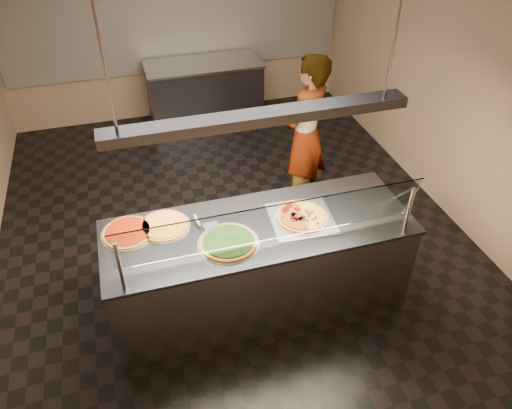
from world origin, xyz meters
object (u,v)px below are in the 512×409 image
object	(u,v)px
prep_table	(205,93)
pizza_cheese	(164,225)
pizza_tomato	(128,232)
worker	(306,136)
heat_lamp_housing	(260,118)
perforated_tray	(302,218)
pizza_spinach	(228,242)
sneeze_guard	(272,224)
half_pizza_pepperoni	(290,218)
serving_counter	(259,265)
half_pizza_sausage	(313,214)
pizza_spatula	(203,222)

from	to	relation	value
prep_table	pizza_cheese	bearing A→B (deg)	-106.85
pizza_tomato	worker	xyz separation A→B (m)	(2.01, 1.12, -0.02)
pizza_tomato	heat_lamp_housing	distance (m)	1.49
perforated_tray	pizza_spinach	bearing A→B (deg)	-169.46
perforated_tray	heat_lamp_housing	size ratio (longest dim) A/B	0.25
pizza_spinach	pizza_cheese	bearing A→B (deg)	142.39
sneeze_guard	half_pizza_pepperoni	size ratio (longest dim) A/B	5.26
perforated_tray	pizza_tomato	size ratio (longest dim) A/B	1.28
worker	pizza_cheese	bearing A→B (deg)	-6.22
half_pizza_pepperoni	prep_table	distance (m)	3.75
pizza_cheese	serving_counter	bearing A→B (deg)	-16.11
perforated_tray	half_pizza_sausage	xyz separation A→B (m)	(0.11, -0.00, 0.02)
pizza_spinach	pizza_tomato	xyz separation A→B (m)	(-0.77, 0.36, -0.00)
pizza_spinach	pizza_spatula	xyz separation A→B (m)	(-0.15, 0.29, 0.01)
serving_counter	prep_table	size ratio (longest dim) A/B	1.59
perforated_tray	pizza_spatula	size ratio (longest dim) A/B	2.47
serving_counter	pizza_spinach	size ratio (longest dim) A/B	5.19
half_pizza_pepperoni	prep_table	xyz separation A→B (m)	(0.01, 3.71, -0.50)
sneeze_guard	pizza_spatula	xyz separation A→B (m)	(-0.45, 0.49, -0.27)
serving_counter	pizza_spatula	world-z (taller)	pizza_spatula
pizza_spatula	pizza_tomato	bearing A→B (deg)	173.36
heat_lamp_housing	pizza_cheese	bearing A→B (deg)	163.89
half_pizza_pepperoni	half_pizza_sausage	size ratio (longest dim) A/B	1.00
pizza_cheese	prep_table	xyz separation A→B (m)	(1.05, 3.48, -0.48)
sneeze_guard	half_pizza_sausage	distance (m)	0.65
sneeze_guard	pizza_spatula	size ratio (longest dim) A/B	10.34
sneeze_guard	half_pizza_sausage	bearing A→B (deg)	34.02
half_pizza_pepperoni	perforated_tray	bearing A→B (deg)	-0.73
half_pizza_pepperoni	prep_table	world-z (taller)	half_pizza_pepperoni
sneeze_guard	prep_table	world-z (taller)	sneeze_guard
half_pizza_pepperoni	sneeze_guard	bearing A→B (deg)	-129.53
perforated_tray	worker	xyz separation A→B (m)	(0.56, 1.35, -0.01)
pizza_spinach	worker	size ratio (longest dim) A/B	0.28
pizza_cheese	prep_table	distance (m)	3.67
sneeze_guard	pizza_cheese	size ratio (longest dim) A/B	5.41
pizza_spinach	half_pizza_sausage	bearing A→B (deg)	8.95
serving_counter	perforated_tray	world-z (taller)	perforated_tray
half_pizza_pepperoni	pizza_cheese	xyz separation A→B (m)	(-1.05, 0.23, -0.02)
prep_table	half_pizza_sausage	bearing A→B (deg)	-86.83
half_pizza_pepperoni	pizza_cheese	distance (m)	1.07
serving_counter	prep_table	world-z (taller)	same
perforated_tray	pizza_spatula	distance (m)	0.85
heat_lamp_housing	serving_counter	bearing A→B (deg)	135.00
half_pizza_sausage	pizza_tomato	xyz separation A→B (m)	(-1.56, 0.24, -0.01)
sneeze_guard	pizza_tomato	world-z (taller)	sneeze_guard
pizza_cheese	worker	size ratio (longest dim) A/B	0.24
pizza_tomato	worker	world-z (taller)	worker
perforated_tray	pizza_cheese	size ratio (longest dim) A/B	1.29
pizza_tomato	heat_lamp_housing	size ratio (longest dim) A/B	0.20
heat_lamp_housing	worker	bearing A→B (deg)	54.99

